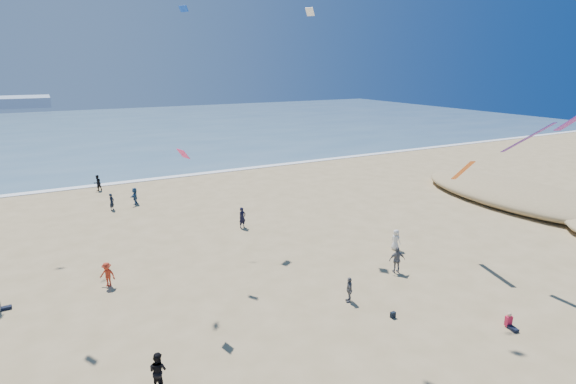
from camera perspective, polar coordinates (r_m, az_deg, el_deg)
ocean at (r=105.48m, az=-24.26°, el=7.13°), size 220.00×100.00×0.06m
surf_line at (r=56.46m, az=-19.99°, el=1.17°), size 220.00×1.20×0.08m
standing_flyers at (r=29.41m, az=-9.33°, el=-9.60°), size 32.91×48.32×1.83m
seated_group at (r=21.77m, az=7.85°, el=-20.78°), size 24.63×20.21×0.84m
navy_bag at (r=26.12m, az=13.18°, el=-14.95°), size 0.28×0.18×0.34m
kites_aloft at (r=28.32m, az=10.41°, el=20.65°), size 39.01×40.71×29.78m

